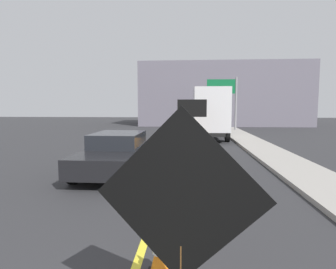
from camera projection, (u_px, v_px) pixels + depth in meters
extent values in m
cube|color=yellow|center=(157.00, 205.00, 6.73)|extent=(0.14, 36.00, 0.01)
cube|color=orange|center=(181.00, 196.00, 2.58)|extent=(1.54, 0.26, 1.56)
cube|color=black|center=(181.00, 196.00, 2.56)|extent=(1.62, 0.26, 1.63)
cube|color=black|center=(182.00, 195.00, 2.60)|extent=(0.28, 0.05, 0.52)
cube|color=orange|center=(192.00, 144.00, 15.77)|extent=(1.16, 1.84, 0.45)
cylinder|color=#4C4C4C|center=(192.00, 129.00, 15.69)|extent=(0.10, 0.10, 1.30)
cube|color=black|center=(192.00, 108.00, 15.58)|extent=(1.60, 0.14, 0.95)
sphere|color=yellow|center=(202.00, 108.00, 15.56)|extent=(0.09, 0.09, 0.09)
sphere|color=yellow|center=(197.00, 108.00, 15.60)|extent=(0.09, 0.09, 0.09)
sphere|color=yellow|center=(191.00, 108.00, 15.63)|extent=(0.09, 0.09, 0.09)
sphere|color=yellow|center=(186.00, 108.00, 15.66)|extent=(0.09, 0.09, 0.09)
sphere|color=yellow|center=(183.00, 105.00, 15.66)|extent=(0.09, 0.09, 0.09)
sphere|color=yellow|center=(183.00, 111.00, 15.70)|extent=(0.09, 0.09, 0.09)
cube|color=black|center=(209.00, 130.00, 20.84)|extent=(1.58, 6.98, 0.25)
cube|color=silver|center=(207.00, 115.00, 23.23)|extent=(2.25, 1.95, 1.90)
cube|color=silver|center=(210.00, 109.00, 19.63)|extent=(2.25, 4.75, 2.83)
cylinder|color=black|center=(194.00, 129.00, 23.29)|extent=(0.28, 0.90, 0.90)
cylinder|color=black|center=(220.00, 129.00, 23.13)|extent=(0.28, 0.90, 0.90)
cylinder|color=black|center=(195.00, 135.00, 18.86)|extent=(0.28, 0.90, 0.90)
cylinder|color=black|center=(227.00, 135.00, 18.70)|extent=(0.28, 0.90, 0.90)
cube|color=black|center=(117.00, 156.00, 10.07)|extent=(1.93, 4.98, 0.60)
cube|color=black|center=(118.00, 140.00, 10.26)|extent=(1.68, 2.25, 0.50)
cylinder|color=black|center=(132.00, 174.00, 8.39)|extent=(0.23, 0.66, 0.66)
cylinder|color=black|center=(73.00, 173.00, 8.54)|extent=(0.23, 0.66, 0.66)
cylinder|color=black|center=(149.00, 155.00, 11.64)|extent=(0.23, 0.66, 0.66)
cylinder|color=black|center=(106.00, 155.00, 11.79)|extent=(0.23, 0.66, 0.66)
cylinder|color=gray|center=(236.00, 104.00, 26.32)|extent=(0.18, 0.18, 5.00)
cube|color=#0F6033|center=(221.00, 86.00, 26.18)|extent=(2.60, 0.21, 1.30)
cube|color=white|center=(221.00, 86.00, 26.22)|extent=(1.82, 0.12, 0.18)
cube|color=slate|center=(222.00, 95.00, 36.29)|extent=(19.98, 9.06, 7.46)
cone|color=orange|center=(160.00, 253.00, 3.88)|extent=(0.28, 0.28, 0.61)
cylinder|color=white|center=(160.00, 251.00, 3.88)|extent=(0.19, 0.19, 0.08)
cube|color=black|center=(172.00, 198.00, 7.19)|extent=(0.36, 0.36, 0.03)
cone|color=orange|center=(172.00, 184.00, 7.16)|extent=(0.28, 0.28, 0.70)
cylinder|color=white|center=(172.00, 183.00, 7.15)|extent=(0.19, 0.19, 0.08)
cube|color=black|center=(180.00, 171.00, 10.26)|extent=(0.36, 0.36, 0.03)
cone|color=orange|center=(180.00, 160.00, 10.22)|extent=(0.28, 0.28, 0.75)
cylinder|color=white|center=(180.00, 159.00, 10.22)|extent=(0.19, 0.19, 0.08)
cube|color=black|center=(182.00, 156.00, 13.42)|extent=(0.36, 0.36, 0.03)
cone|color=#EA5B0C|center=(182.00, 149.00, 13.39)|extent=(0.28, 0.28, 0.56)
cylinder|color=white|center=(182.00, 149.00, 13.39)|extent=(0.19, 0.19, 0.08)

